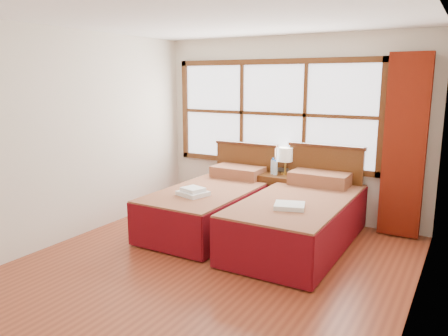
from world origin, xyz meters
The scene contains 15 objects.
floor centered at (0.00, 0.00, 0.00)m, with size 4.50×4.50×0.00m, color brown.
ceiling centered at (0.00, 0.00, 2.60)m, with size 4.50×4.50×0.00m, color white.
wall_back centered at (0.00, 2.25, 1.30)m, with size 4.00×4.00×0.00m, color silver.
wall_left centered at (-2.00, 0.00, 1.30)m, with size 4.50×4.50×0.00m, color silver.
wall_right centered at (2.00, 0.00, 1.30)m, with size 4.50×4.50×0.00m, color silver.
window centered at (-0.25, 2.21, 1.50)m, with size 3.16×0.06×1.56m.
curtain centered at (1.60, 2.11, 1.17)m, with size 0.50×0.16×2.30m, color maroon.
bed_left centered at (-0.64, 1.20, 0.32)m, with size 1.08×2.10×1.05m.
bed_right centered at (0.59, 1.20, 0.34)m, with size 1.14×2.21×1.11m.
nightstand centered at (-0.05, 1.99, 0.33)m, with size 0.49×0.48×0.65m.
towels_left centered at (-0.65, 0.70, 0.61)m, with size 0.41×0.38×0.10m.
towels_right centered at (0.65, 0.69, 0.62)m, with size 0.40×0.37×0.05m.
lamp centered at (0.03, 2.07, 0.93)m, with size 0.20×0.20×0.39m.
bottle_near centered at (-0.13, 1.99, 0.76)m, with size 0.06×0.06×0.24m.
bottle_far centered at (-0.07, 1.95, 0.75)m, with size 0.06×0.06×0.22m.
Camera 1 is at (2.35, -3.69, 1.99)m, focal length 35.00 mm.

